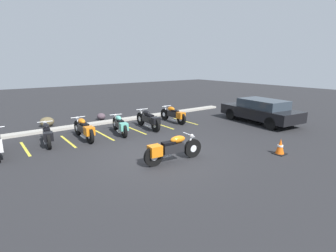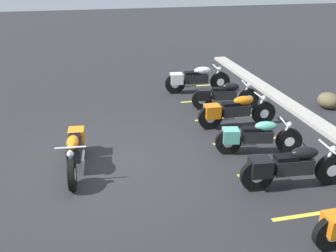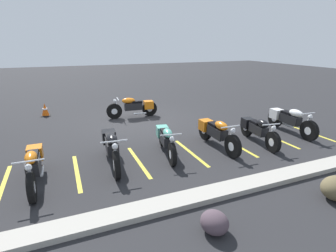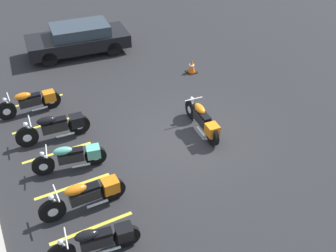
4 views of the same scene
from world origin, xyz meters
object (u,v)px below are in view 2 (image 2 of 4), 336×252
(parked_bike_0, at_px, (194,79))
(parked_bike_3, at_px, (255,137))
(parked_bike_1, at_px, (222,95))
(landscape_rock_1, at_px, (328,100))
(parked_bike_4, at_px, (290,167))
(motorcycle_orange_featured, at_px, (75,149))
(parked_bike_2, at_px, (234,111))

(parked_bike_0, bearing_deg, parked_bike_3, -85.68)
(parked_bike_1, relative_size, landscape_rock_1, 2.96)
(parked_bike_0, distance_m, parked_bike_3, 4.81)
(parked_bike_4, bearing_deg, parked_bike_1, 91.03)
(motorcycle_orange_featured, height_order, landscape_rock_1, motorcycle_orange_featured)
(motorcycle_orange_featured, xyz_separation_m, parked_bike_0, (-4.58, 4.11, 0.02))
(parked_bike_1, height_order, parked_bike_4, parked_bike_4)
(motorcycle_orange_featured, height_order, parked_bike_0, parked_bike_0)
(parked_bike_1, relative_size, parked_bike_2, 0.94)
(parked_bike_3, bearing_deg, parked_bike_1, 94.71)
(parked_bike_1, bearing_deg, parked_bike_2, -89.79)
(motorcycle_orange_featured, xyz_separation_m, parked_bike_4, (1.82, 4.20, 0.02))
(parked_bike_2, distance_m, landscape_rock_1, 3.55)
(parked_bike_3, bearing_deg, parked_bike_4, -77.95)
(parked_bike_0, xyz_separation_m, landscape_rock_1, (2.44, 3.63, -0.23))
(parked_bike_0, height_order, parked_bike_2, parked_bike_0)
(motorcycle_orange_featured, bearing_deg, parked_bike_2, 112.99)
(parked_bike_1, distance_m, parked_bike_3, 3.08)
(motorcycle_orange_featured, xyz_separation_m, parked_bike_3, (0.23, 4.16, -0.03))
(parked_bike_0, relative_size, parked_bike_2, 1.03)
(motorcycle_orange_featured, bearing_deg, parked_bike_1, 127.18)
(motorcycle_orange_featured, distance_m, parked_bike_3, 4.17)
(parked_bike_1, xyz_separation_m, parked_bike_2, (1.43, -0.20, 0.03))
(motorcycle_orange_featured, xyz_separation_m, landscape_rock_1, (-2.14, 7.74, -0.22))
(parked_bike_3, bearing_deg, parked_bike_0, 101.30)
(parked_bike_1, height_order, parked_bike_2, parked_bike_2)
(parked_bike_1, relative_size, parked_bike_4, 0.92)
(parked_bike_2, height_order, landscape_rock_1, parked_bike_2)
(parked_bike_2, relative_size, parked_bike_3, 1.08)
(landscape_rock_1, bearing_deg, parked_bike_3, -56.47)
(landscape_rock_1, bearing_deg, parked_bike_2, -77.88)
(parked_bike_1, xyz_separation_m, parked_bike_3, (3.06, -0.32, -0.00))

